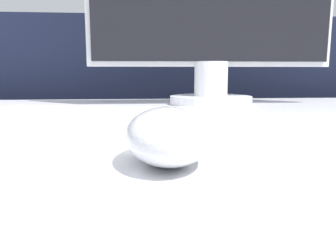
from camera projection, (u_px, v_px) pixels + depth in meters
name	position (u px, v px, depth m)	size (l,w,h in m)	color
partition_panel	(143.00, 166.00, 1.12)	(5.00, 0.03, 1.00)	black
computer_mouse_near	(171.00, 135.00, 0.27)	(0.07, 0.11, 0.05)	silver
keyboard	(125.00, 119.00, 0.46)	(0.43, 0.19, 0.02)	white
monitor	(213.00, 11.00, 0.76)	(0.58, 0.20, 0.41)	white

